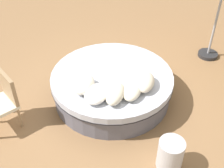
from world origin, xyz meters
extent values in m
plane|color=olive|center=(0.00, 0.00, 0.00)|extent=(16.00, 16.00, 0.00)
cylinder|color=#595966|center=(0.00, 0.00, 0.20)|extent=(2.15, 2.15, 0.40)
cylinder|color=black|center=(0.00, 0.00, 0.40)|extent=(2.22, 2.22, 0.02)
cylinder|color=#B2B7C6|center=(0.00, 0.00, 0.46)|extent=(2.21, 2.21, 0.13)
ellipsoid|color=silver|center=(0.51, -0.35, 0.63)|extent=(0.50, 0.34, 0.21)
ellipsoid|color=white|center=(0.66, -0.09, 0.61)|extent=(0.51, 0.37, 0.17)
ellipsoid|color=beige|center=(0.60, 0.21, 0.63)|extent=(0.55, 0.29, 0.21)
ellipsoid|color=beige|center=(0.42, 0.45, 0.61)|extent=(0.54, 0.31, 0.17)
ellipsoid|color=beige|center=(0.18, 0.63, 0.63)|extent=(0.53, 0.30, 0.20)
cylinder|color=#997A56|center=(1.13, -1.29, 0.21)|extent=(0.04, 0.04, 0.42)
cylinder|color=#997A56|center=(0.87, -1.65, 0.21)|extent=(0.04, 0.04, 0.42)
cube|color=#997A56|center=(0.99, -1.46, 0.73)|extent=(0.35, 0.46, 0.50)
cylinder|color=#262628|center=(-1.93, 1.75, 0.04)|extent=(0.44, 0.44, 0.08)
cylinder|color=#99999E|center=(-1.93, 1.75, 1.25)|extent=(0.05, 0.05, 2.50)
cylinder|color=#B7B7BC|center=(1.27, 1.21, 0.25)|extent=(0.38, 0.38, 0.51)
camera|label=1|loc=(4.03, 1.07, 3.71)|focal=46.72mm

